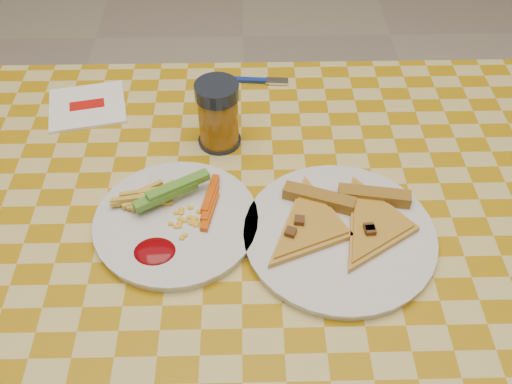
# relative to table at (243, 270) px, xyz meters

# --- Properties ---
(table) EXTENTS (1.28, 0.88, 0.76)m
(table) POSITION_rel_table_xyz_m (0.00, 0.00, 0.00)
(table) COLOR silver
(table) RESTS_ON ground
(plate_left) EXTENTS (0.26, 0.26, 0.01)m
(plate_left) POSITION_rel_table_xyz_m (-0.09, 0.03, 0.08)
(plate_left) COLOR silver
(plate_left) RESTS_ON table
(plate_right) EXTENTS (0.30, 0.30, 0.01)m
(plate_right) POSITION_rel_table_xyz_m (0.14, -0.00, 0.08)
(plate_right) COLOR silver
(plate_right) RESTS_ON table
(fries_veggies) EXTENTS (0.17, 0.16, 0.04)m
(fries_veggies) POSITION_rel_table_xyz_m (-0.10, 0.04, 0.10)
(fries_veggies) COLOR #E6C549
(fries_veggies) RESTS_ON plate_left
(pizza_slices) EXTENTS (0.26, 0.23, 0.02)m
(pizza_slices) POSITION_rel_table_xyz_m (0.14, 0.01, 0.09)
(pizza_slices) COLOR gold
(pizza_slices) RESTS_ON plate_right
(drink_glass) EXTENTS (0.07, 0.07, 0.11)m
(drink_glass) POSITION_rel_table_xyz_m (-0.04, 0.21, 0.13)
(drink_glass) COLOR black
(drink_glass) RESTS_ON table
(napkin) EXTENTS (0.15, 0.15, 0.01)m
(napkin) POSITION_rel_table_xyz_m (-0.27, 0.31, 0.08)
(napkin) COLOR white
(napkin) RESTS_ON table
(fork) EXTENTS (0.13, 0.03, 0.01)m
(fork) POSITION_rel_table_xyz_m (0.02, 0.38, 0.08)
(fork) COLOR navy
(fork) RESTS_ON table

